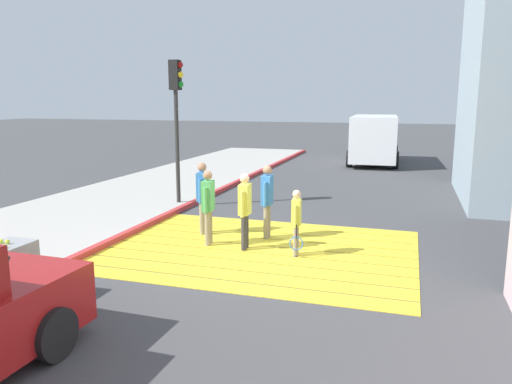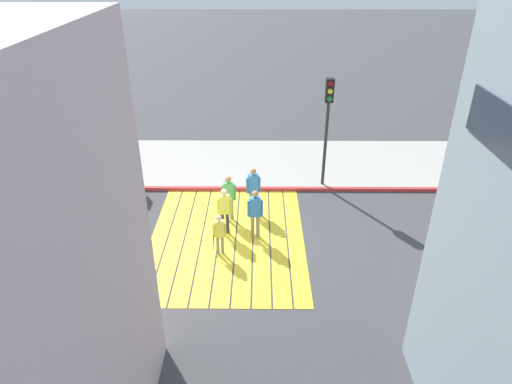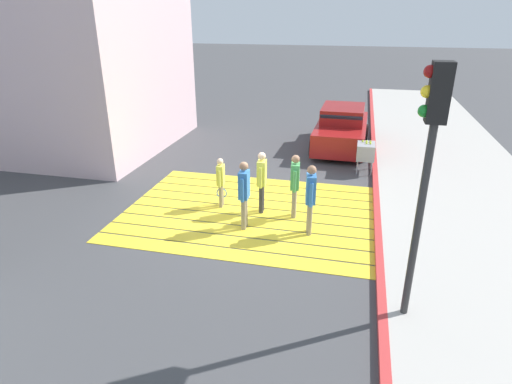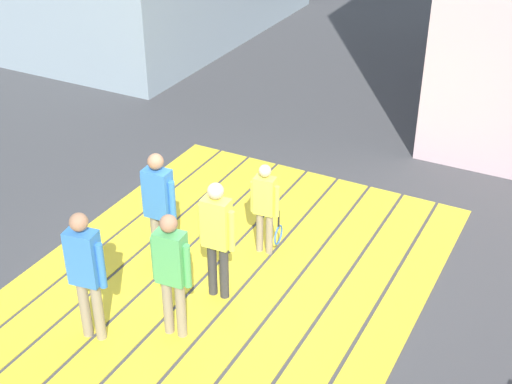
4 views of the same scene
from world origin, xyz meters
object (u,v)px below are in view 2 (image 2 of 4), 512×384
tennis_ball_cart (128,178)px  pedestrian_adult_lead (255,211)px  traffic_light_corner (328,112)px  pedestrian_adult_trailing (229,195)px  pedestrian_teen_behind (253,187)px  pedestrian_adult_side (224,208)px  pedestrian_child_with_racket (219,233)px  car_parked_near_curb (50,188)px

tennis_ball_cart → pedestrian_adult_lead: (2.79, 4.74, 0.28)m
traffic_light_corner → pedestrian_adult_trailing: bearing=-55.4°
tennis_ball_cart → pedestrian_adult_trailing: bearing=65.8°
pedestrian_adult_lead → pedestrian_teen_behind: bearing=-177.1°
pedestrian_adult_side → tennis_ball_cart: bearing=-124.5°
traffic_light_corner → pedestrian_adult_side: bearing=-47.5°
pedestrian_adult_side → pedestrian_child_with_racket: pedestrian_adult_side is taller
traffic_light_corner → pedestrian_adult_lead: (3.47, -2.59, -2.06)m
car_parked_near_curb → pedestrian_adult_lead: bearing=75.4°
car_parked_near_curb → pedestrian_adult_side: (1.69, 6.31, 0.21)m
traffic_light_corner → pedestrian_adult_side: 5.27m
pedestrian_child_with_racket → car_parked_near_curb: bearing=-114.3°
pedestrian_teen_behind → pedestrian_child_with_racket: 2.66m
pedestrian_adult_lead → pedestrian_adult_side: bearing=-101.8°
traffic_light_corner → pedestrian_child_with_racket: size_ratio=3.12×
pedestrian_adult_lead → pedestrian_teen_behind: pedestrian_teen_behind is taller
car_parked_near_curb → pedestrian_teen_behind: size_ratio=2.56×
car_parked_near_curb → pedestrian_adult_lead: size_ratio=2.57×
pedestrian_adult_lead → pedestrian_teen_behind: 1.55m
pedestrian_teen_behind → pedestrian_adult_lead: bearing=2.9°
car_parked_near_curb → pedestrian_adult_trailing: pedestrian_adult_trailing is taller
pedestrian_adult_side → pedestrian_teen_behind: (-1.34, 0.90, 0.04)m
pedestrian_adult_side → pedestrian_child_with_racket: size_ratio=1.20×
pedestrian_adult_side → traffic_light_corner: bearing=132.5°
pedestrian_teen_behind → pedestrian_child_with_racket: pedestrian_teen_behind is taller
traffic_light_corner → tennis_ball_cart: traffic_light_corner is taller
car_parked_near_curb → pedestrian_adult_trailing: bearing=82.6°
car_parked_near_curb → pedestrian_child_with_racket: bearing=65.7°
car_parked_near_curb → tennis_ball_cart: (-0.90, 2.54, -0.04)m
pedestrian_adult_trailing → pedestrian_child_with_racket: pedestrian_adult_trailing is taller
pedestrian_adult_side → pedestrian_teen_behind: bearing=146.2°
traffic_light_corner → pedestrian_adult_lead: 4.79m
pedestrian_adult_trailing → pedestrian_adult_side: (0.86, -0.08, -0.01)m
tennis_ball_cart → pedestrian_adult_lead: bearing=59.5°
car_parked_near_curb → pedestrian_adult_lead: (1.89, 7.28, 0.25)m
traffic_light_corner → pedestrian_adult_lead: traffic_light_corner is taller
pedestrian_adult_lead → pedestrian_child_with_racket: size_ratio=1.24×
pedestrian_adult_trailing → tennis_ball_cart: bearing=-114.2°
tennis_ball_cart → pedestrian_adult_side: 4.58m
pedestrian_adult_side → pedestrian_teen_behind: 1.62m
traffic_light_corner → pedestrian_teen_behind: traffic_light_corner is taller
pedestrian_adult_trailing → pedestrian_teen_behind: 0.95m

